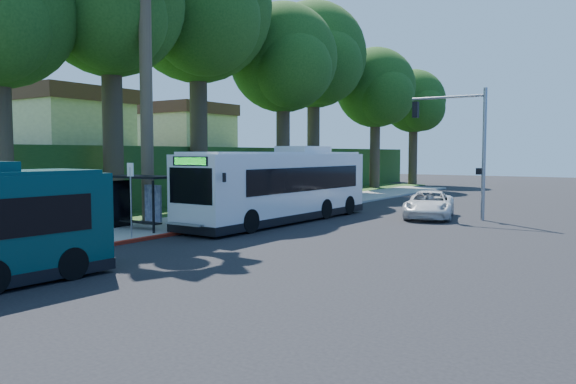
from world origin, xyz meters
The scene contains 16 objects.
ground centered at (0.00, 0.00, 0.00)m, with size 140.00×140.00×0.00m, color black.
sidewalk centered at (-7.30, 0.00, 0.06)m, with size 4.50×70.00×0.12m, color gray.
red_curb centered at (-5.00, -4.00, 0.07)m, with size 0.25×30.00×0.13m, color maroon.
grass_verge centered at (-13.00, 5.00, 0.03)m, with size 8.00×70.00×0.06m, color #234719.
bus_shelter centered at (-7.26, -2.86, 1.81)m, with size 3.20×1.51×2.55m.
stop_sign_pole centered at (-5.40, -5.00, 2.08)m, with size 0.35×0.06×3.17m.
traffic_signal_pole centered at (3.78, 10.00, 4.42)m, with size 4.10×0.30×7.00m.
hillside_backdrop centered at (-26.30, 15.10, 2.44)m, with size 24.00×60.00×8.80m.
tree_0 centered at (-12.40, -0.02, 11.20)m, with size 8.40×8.00×15.70m.
tree_1 centered at (-13.37, 7.98, 12.73)m, with size 10.50×10.00×18.26m.
tree_2 centered at (-11.89, 15.98, 10.48)m, with size 8.82×8.40×15.12m.
tree_3 centered at (-13.88, 23.98, 11.98)m, with size 10.08×9.60×17.28m.
tree_4 centered at (-11.40, 31.98, 9.73)m, with size 8.40×8.00×14.14m.
tree_5 centered at (-10.41, 39.99, 8.96)m, with size 7.35×7.00×12.86m.
white_bus centered at (-3.80, 3.63, 1.92)m, with size 3.08×13.26×3.94m.
pickup centered at (2.07, 9.48, 0.74)m, with size 2.46×5.33×1.48m, color silver.
Camera 1 is at (12.43, -20.49, 3.58)m, focal length 35.00 mm.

